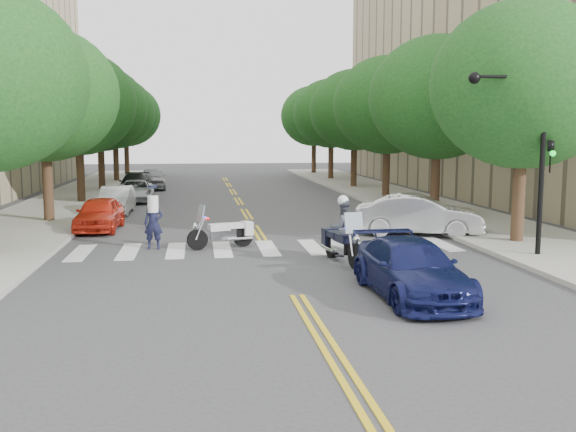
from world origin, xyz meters
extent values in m
plane|color=#38383A|center=(0.00, 0.00, 0.00)|extent=(140.00, 140.00, 0.00)
cube|color=#9E9991|center=(-9.50, 22.00, 0.07)|extent=(5.00, 60.00, 0.15)
cube|color=#9E9991|center=(9.50, 22.00, 0.07)|extent=(5.00, 60.00, 0.15)
cylinder|color=#382316|center=(-8.80, 14.00, 1.66)|extent=(0.44, 0.44, 3.32)
ellipsoid|color=#134417|center=(-8.80, 14.00, 5.56)|extent=(6.40, 6.40, 5.76)
cylinder|color=#382316|center=(-8.80, 22.00, 1.66)|extent=(0.44, 0.44, 3.32)
ellipsoid|color=#134417|center=(-8.80, 22.00, 5.56)|extent=(6.40, 6.40, 5.76)
cylinder|color=#382316|center=(-8.80, 30.00, 1.66)|extent=(0.44, 0.44, 3.32)
ellipsoid|color=#134417|center=(-8.80, 30.00, 5.56)|extent=(6.40, 6.40, 5.76)
cylinder|color=#382316|center=(-8.80, 38.00, 1.66)|extent=(0.44, 0.44, 3.32)
ellipsoid|color=#134417|center=(-8.80, 38.00, 5.56)|extent=(6.40, 6.40, 5.76)
cylinder|color=#382316|center=(-8.80, 46.00, 1.66)|extent=(0.44, 0.44, 3.32)
ellipsoid|color=#134417|center=(-8.80, 46.00, 5.56)|extent=(6.40, 6.40, 5.76)
cylinder|color=#382316|center=(8.80, 6.00, 1.66)|extent=(0.44, 0.44, 3.32)
ellipsoid|color=#134417|center=(8.80, 6.00, 5.56)|extent=(6.40, 6.40, 5.76)
cylinder|color=#382316|center=(8.80, 14.00, 1.66)|extent=(0.44, 0.44, 3.32)
ellipsoid|color=#134417|center=(8.80, 14.00, 5.56)|extent=(6.40, 6.40, 5.76)
cylinder|color=#382316|center=(8.80, 22.00, 1.66)|extent=(0.44, 0.44, 3.32)
ellipsoid|color=#134417|center=(8.80, 22.00, 5.56)|extent=(6.40, 6.40, 5.76)
cylinder|color=#382316|center=(8.80, 30.00, 1.66)|extent=(0.44, 0.44, 3.32)
ellipsoid|color=#134417|center=(8.80, 30.00, 5.56)|extent=(6.40, 6.40, 5.76)
cylinder|color=#382316|center=(8.80, 38.00, 1.66)|extent=(0.44, 0.44, 3.32)
ellipsoid|color=#134417|center=(8.80, 38.00, 5.56)|extent=(6.40, 6.40, 5.76)
cylinder|color=#382316|center=(8.80, 46.00, 1.66)|extent=(0.44, 0.44, 3.32)
ellipsoid|color=#134417|center=(8.80, 46.00, 5.56)|extent=(6.40, 6.40, 5.76)
cylinder|color=black|center=(8.20, 3.50, 3.00)|extent=(0.16, 0.16, 6.00)
cylinder|color=black|center=(7.00, 3.50, 5.60)|extent=(2.40, 0.10, 0.10)
sphere|color=black|center=(5.90, 3.50, 5.55)|extent=(0.36, 0.36, 0.36)
imported|color=black|center=(8.45, 3.50, 3.20)|extent=(0.16, 0.20, 1.00)
sphere|color=#0CCC26|center=(8.45, 3.35, 3.30)|extent=(0.18, 0.18, 0.18)
cylinder|color=black|center=(2.15, 2.81, 0.38)|extent=(0.29, 0.77, 0.76)
cylinder|color=black|center=(1.84, 4.56, 0.38)|extent=(0.33, 0.78, 0.76)
cube|color=silver|center=(1.99, 3.74, 0.50)|extent=(0.53, 1.05, 0.36)
cube|color=black|center=(2.01, 3.63, 0.78)|extent=(0.53, 0.84, 0.24)
cube|color=black|center=(1.90, 4.23, 0.80)|extent=(0.55, 0.68, 0.18)
cube|color=black|center=(1.81, 4.72, 0.67)|extent=(0.54, 0.41, 0.50)
cube|color=#8C99A5|center=(2.13, 2.95, 1.33)|extent=(0.58, 0.27, 0.61)
cube|color=red|center=(2.23, 3.16, 1.13)|extent=(0.13, 0.13, 0.09)
cube|color=#0C26E5|center=(1.96, 3.11, 1.13)|extent=(0.13, 0.13, 0.09)
imported|color=#474C56|center=(1.99, 3.74, 1.08)|extent=(0.95, 0.80, 1.75)
sphere|color=silver|center=(1.99, 3.74, 1.90)|extent=(0.33, 0.33, 0.33)
cylinder|color=black|center=(-2.38, 6.52, 0.35)|extent=(0.72, 0.37, 0.71)
cylinder|color=black|center=(-0.80, 7.05, 0.35)|extent=(0.73, 0.41, 0.71)
cube|color=silver|center=(-1.54, 6.80, 0.47)|extent=(0.99, 0.62, 0.33)
cube|color=silver|center=(-1.64, 6.77, 0.73)|extent=(0.81, 0.59, 0.23)
cube|color=silver|center=(-1.10, 6.95, 0.75)|extent=(0.68, 0.58, 0.17)
cube|color=silver|center=(-0.66, 7.10, 0.62)|extent=(0.44, 0.53, 0.47)
cube|color=#8C99A5|center=(-2.25, 6.56, 1.25)|extent=(0.32, 0.54, 0.57)
cube|color=red|center=(-2.04, 6.50, 1.06)|extent=(0.13, 0.13, 0.08)
cube|color=#0C26E5|center=(-2.12, 6.74, 1.06)|extent=(0.13, 0.13, 0.08)
imported|color=#161832|center=(-3.84, 6.93, 0.88)|extent=(0.68, 0.48, 1.75)
imported|color=silver|center=(6.09, 8.50, 0.79)|extent=(5.08, 3.15, 1.58)
imported|color=#111547|center=(2.70, -0.50, 0.68)|extent=(2.06, 4.75, 1.36)
imported|color=red|center=(-6.30, 11.53, 0.69)|extent=(1.75, 4.07, 1.37)
imported|color=#BDBDBD|center=(-6.30, 17.03, 0.67)|extent=(1.51, 4.09, 1.34)
imported|color=#9EA0A5|center=(-5.88, 22.61, 0.62)|extent=(2.38, 4.61, 1.24)
imported|color=black|center=(-6.30, 26.83, 0.69)|extent=(2.03, 4.78, 1.38)
imported|color=gray|center=(-5.49, 31.08, 0.76)|extent=(2.07, 4.55, 1.51)
camera|label=1|loc=(-2.34, -15.01, 3.91)|focal=40.00mm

